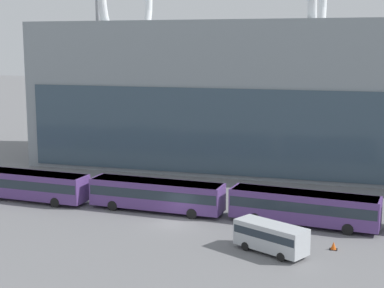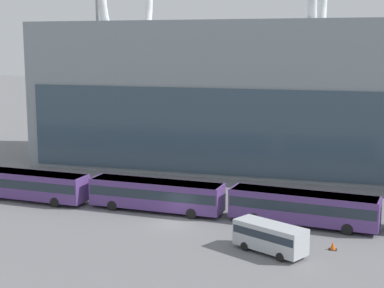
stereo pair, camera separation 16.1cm
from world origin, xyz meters
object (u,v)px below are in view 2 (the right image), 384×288
Objects in this scene: shuttle_bus_4 at (303,206)px; traffic_cone_0 at (333,246)px; shuttle_bus_3 at (156,193)px; airliner_at_gate_near at (200,119)px; shuttle_bus_2 at (28,184)px; service_van_foreground at (270,236)px; floodlight_mast at (99,37)px.

traffic_cone_0 is at bearing -56.40° from shuttle_bus_4.
airliner_at_gate_near is at bearing 101.74° from shuttle_bus_3.
airliner_at_gate_near is 56.44× the size of traffic_cone_0.
shuttle_bus_2 is at bearing -176.71° from shuttle_bus_3.
airliner_at_gate_near reaches higher than service_van_foreground.
floodlight_mast is at bearing 94.69° from shuttle_bus_2.
floodlight_mast is 38.81× the size of traffic_cone_0.
shuttle_bus_2 is 28.50m from shuttle_bus_4.
floodlight_mast is (-0.24, 18.51, 15.34)m from shuttle_bus_2.
shuttle_bus_3 is at bearing 173.65° from service_van_foreground.
shuttle_bus_2 is at bearing -174.76° from shuttle_bus_4.
traffic_cone_0 is at bearing -138.31° from airliner_at_gate_near.
floodlight_mast is (-27.03, 26.97, 15.75)m from service_van_foreground.
shuttle_bus_4 is at bearing -33.49° from floodlight_mast.
floodlight_mast reaches higher than service_van_foreground.
service_van_foreground is 41.31m from floodlight_mast.
floodlight_mast is at bearing 141.97° from traffic_cone_0.
traffic_cone_0 is (3.00, -5.81, -1.48)m from shuttle_bus_4.
shuttle_bus_3 is 0.54× the size of floodlight_mast.
shuttle_bus_2 is 0.54× the size of floodlight_mast.
shuttle_bus_2 is at bearing 176.71° from airliner_at_gate_near.
traffic_cone_0 is at bearing -16.93° from shuttle_bus_3.
traffic_cone_0 is (31.50, -6.32, -1.48)m from shuttle_bus_2.
service_van_foreground is (17.51, -41.66, -3.47)m from airliner_at_gate_near.
service_van_foreground is at bearing -144.86° from airliner_at_gate_near.
service_van_foreground is (12.54, -8.48, -0.41)m from shuttle_bus_3.
shuttle_bus_4 is (28.50, -0.51, 0.00)m from shuttle_bus_2.
floodlight_mast is (-28.74, 19.02, 15.34)m from shuttle_bus_4.
shuttle_bus_4 is at bearing -137.97° from airliner_at_gate_near.
shuttle_bus_3 is at bearing 4.00° from shuttle_bus_2.
airliner_at_gate_near reaches higher than shuttle_bus_2.
traffic_cone_0 is (31.74, -24.82, -16.82)m from floodlight_mast.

